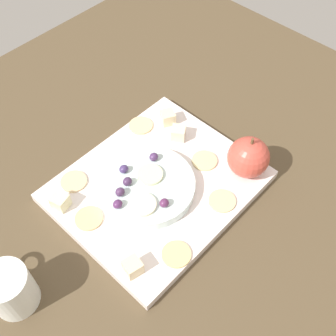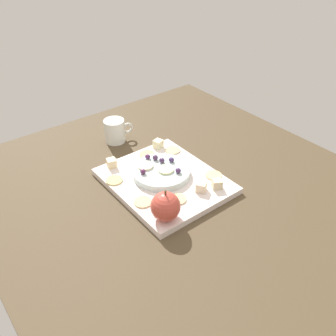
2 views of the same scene
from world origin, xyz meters
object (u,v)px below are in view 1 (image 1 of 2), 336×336
Objects in this scene: cheese_cube_0 at (133,267)px; grape_0 at (127,182)px; serving_dish at (147,186)px; cracker_3 at (176,254)px; cup at (10,289)px; grape_2 at (118,204)px; cracker_1 at (141,126)px; cracker_2 at (204,161)px; grape_1 at (154,157)px; cheese_cube_2 at (168,118)px; apple_slice_0 at (150,175)px; cracker_0 at (222,201)px; cheese_cube_3 at (178,133)px; cracker_4 at (74,181)px; grape_4 at (164,203)px; cheese_cube_1 at (60,202)px; apple_whole at (248,157)px; platter at (157,186)px; cracker_5 at (89,218)px; grape_5 at (124,169)px; grape_3 at (119,191)px.

grape_0 is at bearing -130.80° from cheese_cube_0.
grape_0 is at bearing -40.92° from serving_dish.
cracker_3 is 26.18cm from cup.
grape_2 is at bearing -0.56° from serving_dish.
serving_dish reaches higher than cracker_1.
grape_1 reaches higher than cracker_2.
cheese_cube_2 is at bearing -169.90° from cup.
cheese_cube_0 is 0.57× the size of apple_slice_0.
cracker_0 is 2.82× the size of grape_0.
apple_slice_0 is (8.68, 11.38, 2.17)cm from cracker_1.
grape_2 is (4.38, 2.19, -0.06)cm from grape_0.
cheese_cube_3 is 0.55× the size of cracker_4.
grape_2 is 1.00× the size of grape_4.
cracker_2 is (1.02, 7.76, -1.15)cm from cheese_cube_3.
cracker_1 is 1.04× the size of apple_slice_0.
cheese_cube_0 and cheese_cube_1 have the same top height.
grape_1 reaches higher than cracker_3.
serving_dish is at bearing -33.63° from apple_whole.
grape_4 reaches higher than cracker_0.
cracker_2 reaches higher than platter.
cheese_cube_2 reaches higher than cracker_2.
cheese_cube_1 is 27.89cm from cracker_2.
cracker_3 is 16.61cm from cracker_5.
serving_dish is 3.55× the size of cracker_0.
apple_whole is 4.45× the size of grape_5.
grape_4 is at bearing 41.59° from cheese_cube_2.
grape_3 reaches higher than cracker_0.
apple_whole is 17.39cm from grape_1.
apple_whole is 18.21cm from apple_slice_0.
cracker_0 reaches higher than platter.
cheese_cube_0 is 1.55× the size of grape_3.
grape_5 is at bearing 138.86° from cracker_4.
serving_dish is 3.55× the size of cracker_3.
cheese_cube_2 reaches higher than cracker_3.
cracker_5 is at bearing -15.23° from cracker_2.
platter is at bearing -123.55° from cracker_3.
cheese_cube_1 reaches higher than cracker_5.
cheese_cube_0 is 0.55× the size of cracker_3.
cracker_3 is at bearing 154.45° from cheese_cube_0.
grape_2 reaches higher than serving_dish.
cheese_cube_1 is 1.55× the size of grape_1.
cheese_cube_3 is 18.37cm from grape_3.
cheese_cube_0 is 12.16cm from grape_4.
cracker_4 is at bearing -70.56° from grape_3.
platter is 7.16× the size of cracker_2.
cracker_2 is 10.11cm from grape_1.
serving_dish is 3.70× the size of apple_slice_0.
grape_1 is (11.18, -13.27, -1.03)cm from apple_whole.
apple_whole is 1.58× the size of cracker_4.
grape_3 reaches higher than cracker_1.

